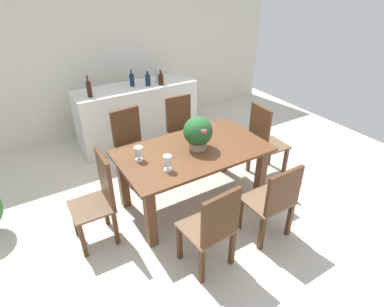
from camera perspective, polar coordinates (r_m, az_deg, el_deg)
The scene contains 19 objects.
ground_plane at distance 4.08m, azimuth -0.03°, elevation -8.34°, with size 7.04×7.04×0.00m, color beige.
back_wall at distance 5.70m, azimuth -14.49°, elevation 16.90°, with size 6.40×0.10×2.60m, color beige.
dining_table at distance 3.71m, azimuth 0.18°, elevation -1.19°, with size 1.72×0.99×0.75m.
chair_near_left at distance 2.96m, azimuth 3.79°, elevation -12.96°, with size 0.48×0.47×0.95m.
chair_foot_end at distance 4.35m, azimuth 12.74°, elevation 2.43°, with size 0.47×0.42×1.06m.
chair_head_end at distance 3.39m, azimuth -16.31°, elevation -7.30°, with size 0.42×0.43×1.01m.
chair_far_right at distance 4.64m, azimuth -1.92°, elevation 4.73°, with size 0.44×0.43×0.99m.
chair_near_right at distance 3.38m, azimuth 14.54°, elevation -7.99°, with size 0.48×0.42×0.91m.
chair_far_left at distance 4.35m, azimuth -10.94°, elevation 2.19°, with size 0.48×0.47×0.97m.
flower_centerpiece at distance 3.57m, azimuth 1.07°, elevation 3.76°, with size 0.33×0.34×0.38m.
crystal_vase_left at distance 3.23m, azimuth -4.43°, elevation -1.42°, with size 0.09×0.09×0.17m.
crystal_vase_center_near at distance 3.44m, azimuth -9.56°, elevation 0.24°, with size 0.10×0.10×0.16m.
wine_glass at distance 3.90m, azimuth -0.75°, elevation 4.74°, with size 0.07×0.07×0.15m.
kitchen_counter at distance 5.29m, azimuth -9.73°, elevation 6.96°, with size 1.91×0.60×0.96m, color silver.
wine_bottle_green at distance 5.08m, azimuth -7.93°, elevation 12.95°, with size 0.08×0.08×0.22m.
wine_bottle_clear at distance 5.24m, azimuth -6.16°, elevation 13.72°, with size 0.08×0.08×0.27m.
wine_bottle_tall at distance 5.10m, azimuth -5.60°, elevation 13.16°, with size 0.08×0.08×0.23m.
wine_bottle_dark at distance 5.09m, azimuth -10.73°, elevation 12.87°, with size 0.07×0.07×0.25m.
wine_bottle_amber at distance 4.77m, azimuth -17.98°, elevation 10.98°, with size 0.07×0.07×0.31m.
Camera 1 is at (-1.66, -2.70, 2.57)m, focal length 29.72 mm.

